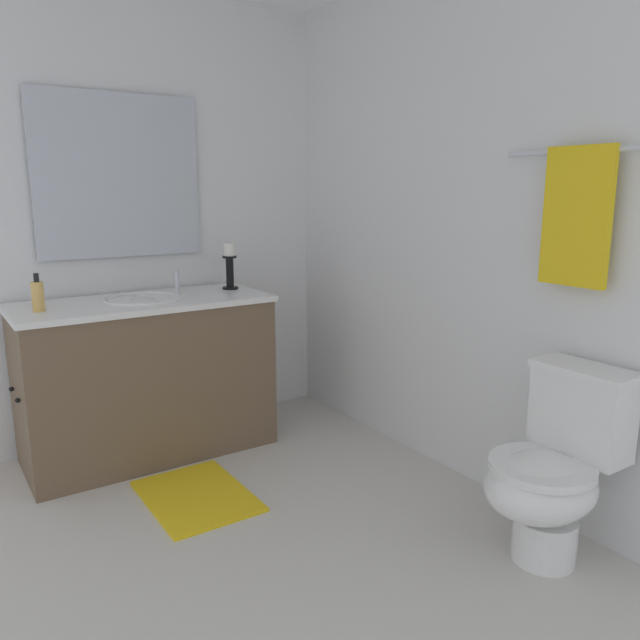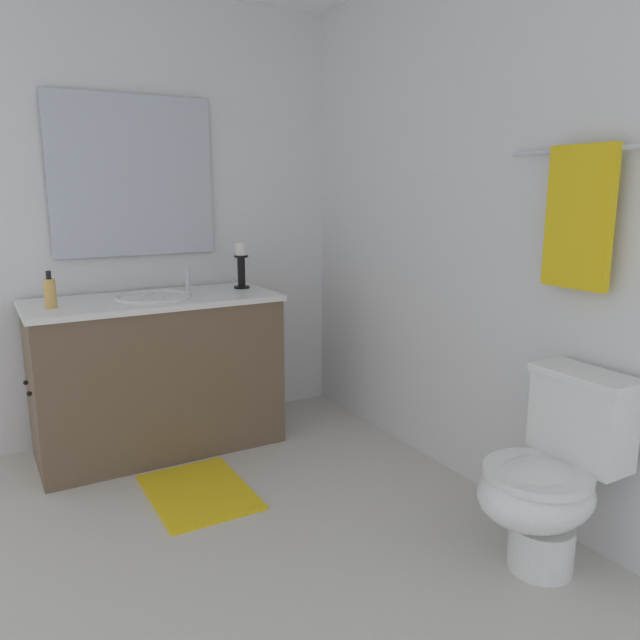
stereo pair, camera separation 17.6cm
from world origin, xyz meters
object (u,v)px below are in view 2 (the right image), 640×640
Objects in this scene: towel_bar at (588,150)px; towel_near_vanity at (579,218)px; soap_bottle at (50,293)px; toilet at (550,478)px; mirror at (133,176)px; vanity_cabinet at (158,374)px; candle_holder_tall at (241,264)px; sink_basin at (154,305)px; bath_mat at (199,492)px.

towel_bar is 0.24m from towel_near_vanity.
soap_bottle reaches higher than toilet.
vanity_cabinet is at bearing -0.01° from mirror.
towel_near_vanity is at bearing 19.28° from candle_holder_tall.
sink_basin is 1.01m from bath_mat.
towel_bar reaches higher than sink_basin.
toilet is at bearing -57.74° from towel_near_vanity.
sink_basin reaches higher than toilet.
toilet is at bearing 24.14° from mirror.
vanity_cabinet is 0.75m from bath_mat.
toilet is at bearing 12.30° from candle_holder_tall.
sink_basin is (-0.00, 0.00, 0.38)m from vanity_cabinet.
mirror is at bearing -155.86° from toilet.
towel_near_vanity is at bearing 44.86° from soap_bottle.
vanity_cabinet is 3.24× the size of sink_basin.
mirror reaches higher than soap_bottle.
towel_bar reaches higher than soap_bottle.
sink_basin is 0.72m from mirror.
vanity_cabinet is 2.46× the size of towel_near_vanity.
soap_bottle is at bearing -141.01° from toilet.
candle_holder_tall is 1.46× the size of soap_bottle.
vanity_cabinet is 2.23m from towel_near_vanity.
candle_holder_tall is at bearing 95.71° from soap_bottle.
candle_holder_tall reaches higher than sink_basin.
towel_near_vanity is (1.70, 1.15, 0.50)m from sink_basin.
towel_near_vanity is (1.98, 1.15, -0.17)m from mirror.
soap_bottle is at bearing -135.14° from towel_near_vanity.
sink_basin is 2.19m from towel_bar.
bath_mat is (0.69, -0.53, -0.97)m from candle_holder_tall.
soap_bottle is 0.26× the size of towel_bar.
toilet is at bearing 38.13° from bath_mat.
towel_near_vanity reaches higher than candle_holder_tall.
sink_basin is 0.52m from soap_bottle.
soap_bottle is 2.37m from towel_near_vanity.
soap_bottle is 0.24× the size of toilet.
towel_near_vanity reaches higher than bath_mat.
vanity_cabinet is 0.38m from sink_basin.
sink_basin is at bearing 0.20° from mirror.
bath_mat is at bearing 40.68° from soap_bottle.
toilet is 0.97m from towel_near_vanity.
towel_near_vanity is at bearing 122.26° from toilet.
mirror reaches higher than candle_holder_tall.
candle_holder_tall is (-0.07, 0.53, 0.18)m from sink_basin.
sink_basin is 0.67× the size of bath_mat.
soap_bottle is at bearing -57.74° from mirror.
bath_mat is at bearing -141.87° from toilet.
sink_basin is 1.53× the size of candle_holder_tall.
towel_bar is (1.98, 1.17, 0.07)m from mirror.
towel_near_vanity reaches higher than vanity_cabinet.
towel_bar is at bearing 34.48° from vanity_cabinet.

